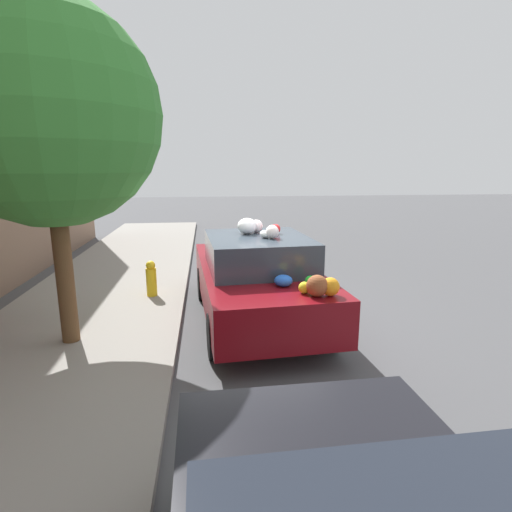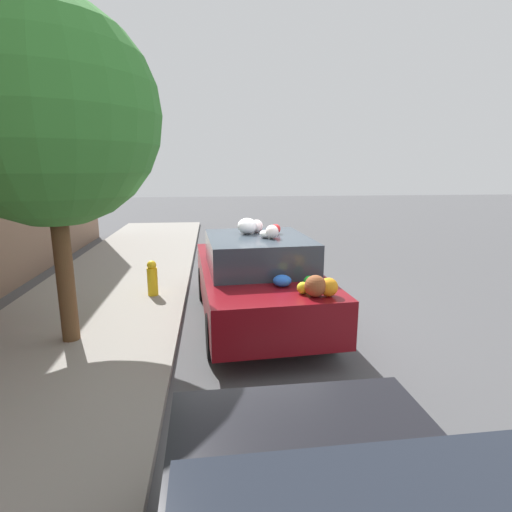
% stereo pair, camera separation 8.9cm
% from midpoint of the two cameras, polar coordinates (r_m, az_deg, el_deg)
% --- Properties ---
extents(ground_plane, '(60.00, 60.00, 0.00)m').
position_cam_midpoint_polar(ground_plane, '(6.98, -1.79, -9.08)').
color(ground_plane, '#4C4C4F').
extents(sidewalk_curb, '(24.00, 3.20, 0.11)m').
position_cam_midpoint_polar(sidewalk_curb, '(7.25, -23.84, -8.90)').
color(sidewalk_curb, gray).
rests_on(sidewalk_curb, ground).
extents(street_tree, '(2.93, 2.93, 4.59)m').
position_cam_midpoint_polar(street_tree, '(6.10, -28.03, 17.34)').
color(street_tree, brown).
rests_on(street_tree, sidewalk_curb).
extents(fire_hydrant, '(0.20, 0.20, 0.70)m').
position_cam_midpoint_polar(fire_hydrant, '(8.06, -15.04, -3.14)').
color(fire_hydrant, gold).
rests_on(fire_hydrant, sidewalk_curb).
extents(art_car, '(4.27, 2.08, 1.75)m').
position_cam_midpoint_polar(art_car, '(6.71, -0.30, -2.99)').
color(art_car, maroon).
rests_on(art_car, ground).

